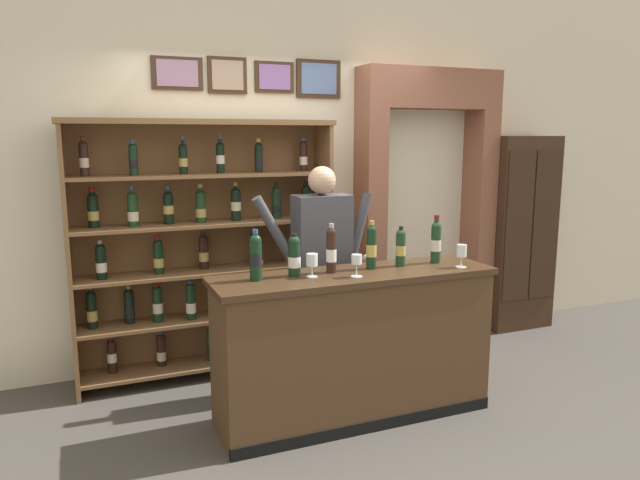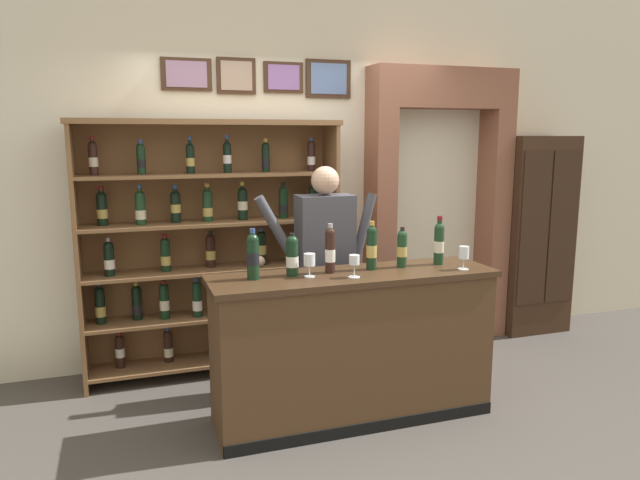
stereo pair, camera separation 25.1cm
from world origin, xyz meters
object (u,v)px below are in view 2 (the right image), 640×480
object	(u,v)px
wine_glass_left	(309,261)
tasting_bottle_chianti	(253,255)
tasting_bottle_super_tuscan	(292,255)
wine_glass_center	(354,262)
wine_glass_right	(464,254)
side_cabinet	(535,235)
tasting_bottle_brunello	(372,247)
tasting_bottle_bianco	(402,248)
tasting_counter	(353,347)
tasting_bottle_riserva	(330,250)
tasting_bottle_prosecco	(439,242)
shopkeeper	(325,255)
wine_shelf	(212,242)

from	to	relation	value
wine_glass_left	tasting_bottle_chianti	bearing A→B (deg)	170.76
tasting_bottle_chianti	tasting_bottle_super_tuscan	xyz separation A→B (m)	(0.25, 0.01, -0.02)
tasting_bottle_chianti	wine_glass_left	bearing A→B (deg)	-9.24
wine_glass_center	wine_glass_right	distance (m)	0.77
side_cabinet	tasting_bottle_brunello	xyz separation A→B (m)	(-2.17, -1.08, 0.21)
tasting_bottle_bianco	wine_glass_left	xyz separation A→B (m)	(-0.67, -0.07, -0.03)
tasting_bottle_chianti	wine_glass_left	world-z (taller)	tasting_bottle_chianti
tasting_bottle_super_tuscan	tasting_counter	bearing A→B (deg)	-9.06
side_cabinet	tasting_bottle_super_tuscan	size ratio (longest dim) A/B	6.84
wine_glass_left	tasting_bottle_riserva	bearing A→B (deg)	23.02
tasting_bottle_bianco	tasting_counter	bearing A→B (deg)	-170.46
side_cabinet	tasting_bottle_prosecco	world-z (taller)	side_cabinet
shopkeeper	tasting_bottle_riserva	world-z (taller)	shopkeeper
tasting_bottle_brunello	tasting_bottle_prosecco	bearing A→B (deg)	-0.29
tasting_bottle_riserva	wine_glass_right	world-z (taller)	tasting_bottle_riserva
wine_shelf	tasting_bottle_prosecco	xyz separation A→B (m)	(1.39, -1.05, 0.10)
tasting_bottle_super_tuscan	wine_glass_left	bearing A→B (deg)	-37.53
tasting_bottle_super_tuscan	wine_glass_center	size ratio (longest dim) A/B	1.90
shopkeeper	tasting_bottle_super_tuscan	world-z (taller)	shopkeeper
tasting_bottle_super_tuscan	wine_glass_center	bearing A→B (deg)	-26.07
shopkeeper	tasting_bottle_prosecco	distance (m)	0.82
wine_shelf	wine_glass_left	bearing A→B (deg)	-68.46
tasting_bottle_brunello	tasting_bottle_chianti	bearing A→B (deg)	-179.01
tasting_bottle_bianco	wine_glass_center	distance (m)	0.45
wine_glass_left	tasting_bottle_super_tuscan	bearing A→B (deg)	142.47
side_cabinet	wine_glass_left	xyz separation A→B (m)	(-2.62, -1.15, 0.16)
shopkeeper	wine_glass_right	bearing A→B (deg)	-40.75
shopkeeper	tasting_bottle_brunello	world-z (taller)	shopkeeper
side_cabinet	wine_glass_center	distance (m)	2.67
tasting_bottle_super_tuscan	tasting_bottle_riserva	bearing A→B (deg)	-0.31
tasting_bottle_super_tuscan	wine_glass_left	distance (m)	0.12
wine_shelf	tasting_bottle_riserva	distance (m)	1.21
tasting_counter	wine_glass_right	xyz separation A→B (m)	(0.72, -0.14, 0.60)
tasting_counter	tasting_bottle_chianti	bearing A→B (deg)	175.68
tasting_bottle_bianco	wine_glass_center	xyz separation A→B (m)	(-0.41, -0.17, -0.03)
tasting_counter	shopkeeper	xyz separation A→B (m)	(-0.02, 0.51, 0.52)
shopkeeper	wine_glass_left	xyz separation A→B (m)	(-0.28, -0.51, 0.08)
wine_shelf	wine_glass_right	world-z (taller)	wine_shelf
tasting_counter	tasting_bottle_chianti	world-z (taller)	tasting_bottle_chianti
side_cabinet	wine_glass_left	size ratio (longest dim) A/B	12.48
wine_shelf	tasting_bottle_riserva	world-z (taller)	wine_shelf
tasting_bottle_prosecco	tasting_bottle_super_tuscan	bearing A→B (deg)	179.86
tasting_bottle_bianco	wine_glass_right	bearing A→B (deg)	-29.16
tasting_bottle_brunello	tasting_bottle_prosecco	xyz separation A→B (m)	(0.50, -0.00, 0.00)
wine_shelf	wine_glass_left	distance (m)	1.20
tasting_bottle_chianti	tasting_bottle_bianco	world-z (taller)	tasting_bottle_chianti
tasting_bottle_chianti	wine_glass_center	distance (m)	0.63
tasting_bottle_chianti	tasting_bottle_bianco	size ratio (longest dim) A/B	1.16
tasting_counter	tasting_bottle_riserva	xyz separation A→B (m)	(-0.14, 0.06, 0.65)
shopkeeper	wine_glass_center	world-z (taller)	shopkeeper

